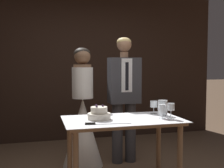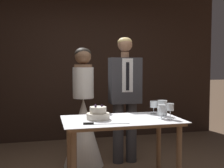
# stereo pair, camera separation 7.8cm
# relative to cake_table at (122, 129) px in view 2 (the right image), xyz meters

# --- Properties ---
(wall_back) EXTENTS (5.14, 0.12, 2.68)m
(wall_back) POSITION_rel_cake_table_xyz_m (-0.06, 2.34, 0.65)
(wall_back) COLOR black
(wall_back) RESTS_ON ground_plane
(cake_table) EXTENTS (1.25, 0.71, 0.80)m
(cake_table) POSITION_rel_cake_table_xyz_m (0.00, 0.00, 0.00)
(cake_table) COLOR #8E6B4C
(cake_table) RESTS_ON ground_plane
(tiered_cake) EXTENTS (0.24, 0.24, 0.15)m
(tiered_cake) POSITION_rel_cake_table_xyz_m (-0.25, 0.04, 0.17)
(tiered_cake) COLOR silver
(tiered_cake) RESTS_ON cake_table
(cake_knife) EXTENTS (0.45, 0.07, 0.02)m
(cake_knife) POSITION_rel_cake_table_xyz_m (-0.30, -0.21, 0.12)
(cake_knife) COLOR silver
(cake_knife) RESTS_ON cake_table
(wine_glass_near) EXTENTS (0.08, 0.08, 0.15)m
(wine_glass_near) POSITION_rel_cake_table_xyz_m (0.42, -0.08, 0.21)
(wine_glass_near) COLOR silver
(wine_glass_near) RESTS_ON cake_table
(wine_glass_middle) EXTENTS (0.07, 0.07, 0.17)m
(wine_glass_middle) POSITION_rel_cake_table_xyz_m (0.49, -0.14, 0.23)
(wine_glass_middle) COLOR silver
(wine_glass_middle) RESTS_ON cake_table
(wine_glass_far) EXTENTS (0.08, 0.08, 0.16)m
(wine_glass_far) POSITION_rel_cake_table_xyz_m (0.44, 0.19, 0.22)
(wine_glass_far) COLOR silver
(wine_glass_far) RESTS_ON cake_table
(hurricane_candle) EXTENTS (0.11, 0.11, 0.17)m
(hurricane_candle) POSITION_rel_cake_table_xyz_m (0.50, 0.08, 0.19)
(hurricane_candle) COLOR silver
(hurricane_candle) RESTS_ON cake_table
(bride) EXTENTS (0.54, 0.54, 1.60)m
(bride) POSITION_rel_cake_table_xyz_m (-0.29, 0.89, -0.09)
(bride) COLOR white
(bride) RESTS_ON ground_plane
(groom) EXTENTS (0.43, 0.25, 1.75)m
(groom) POSITION_rel_cake_table_xyz_m (0.29, 0.89, 0.29)
(groom) COLOR #38383D
(groom) RESTS_ON ground_plane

